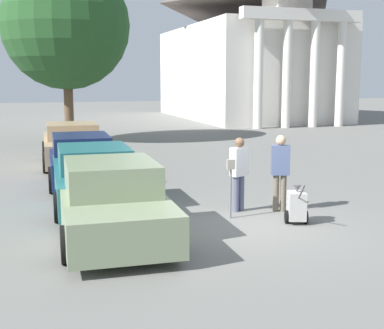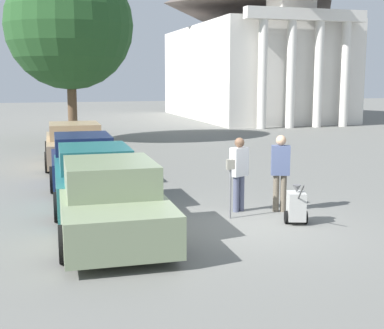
{
  "view_description": "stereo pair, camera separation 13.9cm",
  "coord_description": "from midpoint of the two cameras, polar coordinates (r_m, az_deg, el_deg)",
  "views": [
    {
      "loc": [
        -4.22,
        -10.07,
        3.08
      ],
      "look_at": [
        -0.62,
        1.57,
        1.1
      ],
      "focal_mm": 50.0,
      "sensor_mm": 36.0,
      "label": 1
    },
    {
      "loc": [
        -4.08,
        -10.11,
        3.08
      ],
      "look_at": [
        -0.62,
        1.57,
        1.1
      ],
      "focal_mm": 50.0,
      "sensor_mm": 36.0,
      "label": 2
    }
  ],
  "objects": [
    {
      "name": "equipment_cart",
      "position": [
        11.62,
        11.39,
        -4.36
      ],
      "size": [
        0.53,
        1.0,
        1.0
      ],
      "rotation": [
        0.0,
        0.0,
        -0.3
      ],
      "color": "#B2B2AD",
      "rests_on": "ground_plane"
    },
    {
      "name": "church",
      "position": [
        41.73,
        6.62,
        13.6
      ],
      "size": [
        9.62,
        17.49,
        26.45
      ],
      "color": "silver",
      "rests_on": "ground_plane"
    },
    {
      "name": "parked_car_navy",
      "position": [
        16.42,
        -11.34,
        0.6
      ],
      "size": [
        2.07,
        5.28,
        1.41
      ],
      "rotation": [
        0.0,
        0.0,
        -0.03
      ],
      "color": "#19234C",
      "rests_on": "ground_plane"
    },
    {
      "name": "parked_car_tan",
      "position": [
        19.54,
        -12.21,
        2.03
      ],
      "size": [
        2.18,
        4.96,
        1.5
      ],
      "rotation": [
        0.0,
        0.0,
        -0.03
      ],
      "color": "tan",
      "rests_on": "ground_plane"
    },
    {
      "name": "parked_car_teal",
      "position": [
        13.33,
        -10.08,
        -1.34
      ],
      "size": [
        2.11,
        4.96,
        1.45
      ],
      "rotation": [
        0.0,
        0.0,
        -0.03
      ],
      "color": "#23666B",
      "rests_on": "ground_plane"
    },
    {
      "name": "parked_car_sage",
      "position": [
        10.67,
        -8.39,
        -3.85
      ],
      "size": [
        2.15,
        4.93,
        1.5
      ],
      "rotation": [
        0.0,
        0.0,
        -0.03
      ],
      "color": "gray",
      "rests_on": "ground_plane"
    },
    {
      "name": "ground_plane",
      "position": [
        11.34,
        5.63,
        -6.58
      ],
      "size": [
        120.0,
        120.0,
        0.0
      ],
      "primitive_type": "plane",
      "color": "slate"
    },
    {
      "name": "shade_tree",
      "position": [
        26.5,
        -12.79,
        14.24
      ],
      "size": [
        5.98,
        5.98,
        8.49
      ],
      "color": "brown",
      "rests_on": "ground_plane"
    },
    {
      "name": "parking_meter",
      "position": [
        11.74,
        4.45,
        -1.38
      ],
      "size": [
        0.18,
        0.09,
        1.32
      ],
      "color": "slate",
      "rests_on": "ground_plane"
    },
    {
      "name": "person_worker",
      "position": [
        12.38,
        5.36,
        -0.54
      ],
      "size": [
        0.47,
        0.37,
        1.73
      ],
      "rotation": [
        0.0,
        0.0,
        3.56
      ],
      "color": "#515670",
      "rests_on": "ground_plane"
    },
    {
      "name": "person_supervisor",
      "position": [
        12.47,
        9.72,
        -0.39
      ],
      "size": [
        0.47,
        0.35,
        1.79
      ],
      "rotation": [
        0.0,
        0.0,
        2.78
      ],
      "color": "#665B4C",
      "rests_on": "ground_plane"
    }
  ]
}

